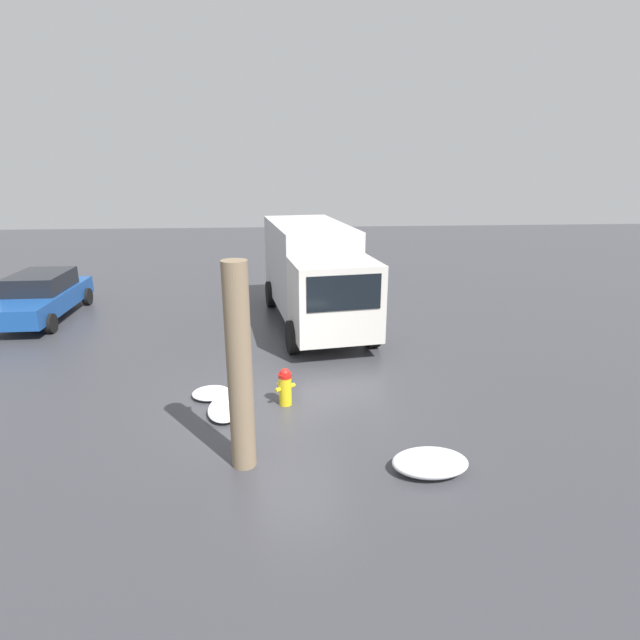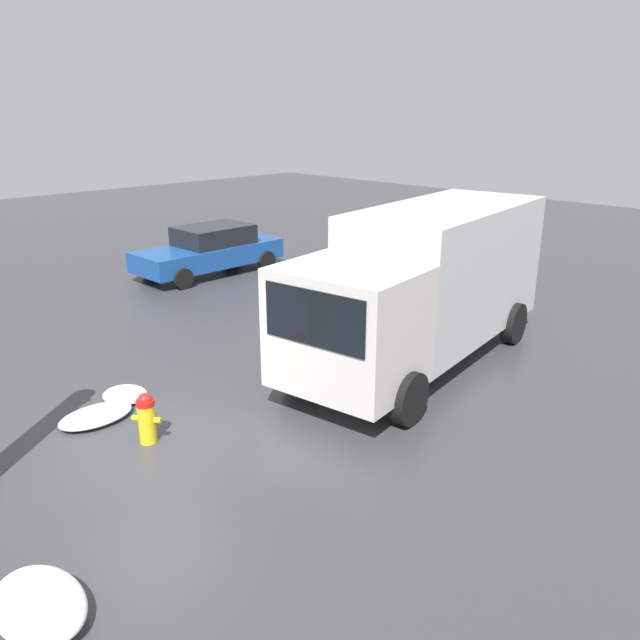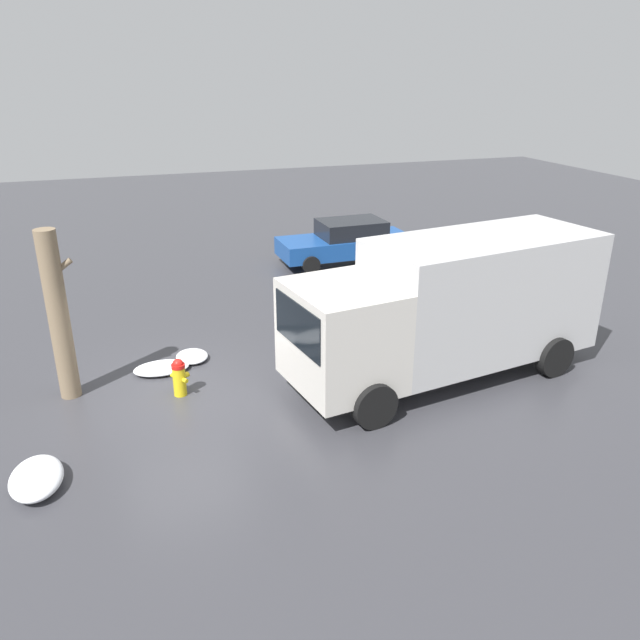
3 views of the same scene
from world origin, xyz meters
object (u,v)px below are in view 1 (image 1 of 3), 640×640
tree_trunk (240,368)px  parked_car (41,296)px  delivery_truck (313,271)px  fire_hydrant (285,386)px

tree_trunk → parked_car: (8.92, 7.19, -1.02)m
tree_trunk → delivery_truck: (7.86, -1.67, -0.12)m
fire_hydrant → tree_trunk: (-2.16, 0.72, 1.35)m
tree_trunk → parked_car: 11.50m
delivery_truck → fire_hydrant: bearing=72.1°
tree_trunk → delivery_truck: 8.04m
fire_hydrant → delivery_truck: (5.71, -0.95, 1.23)m
fire_hydrant → parked_car: bearing=16.3°
fire_hydrant → delivery_truck: delivery_truck is taller
parked_car → fire_hydrant: bearing=138.4°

